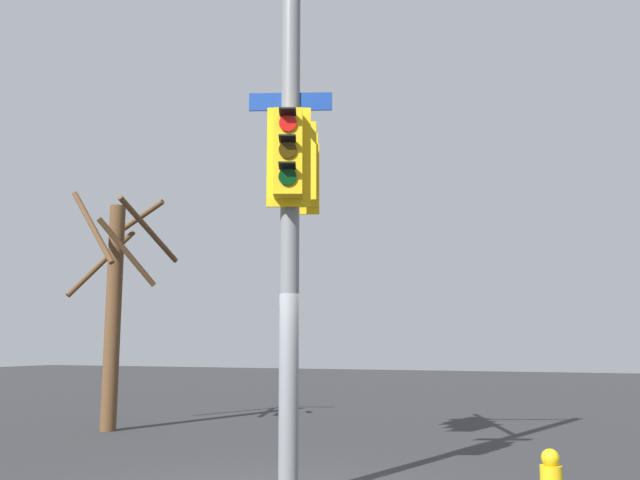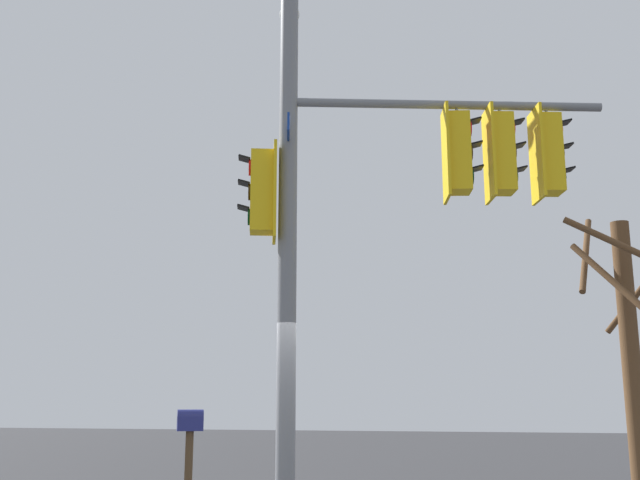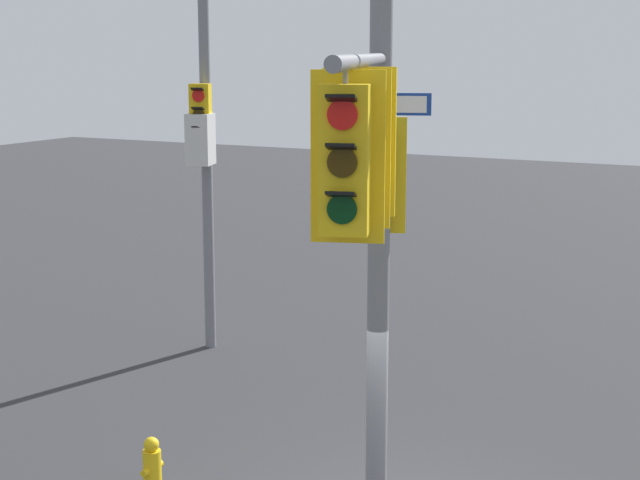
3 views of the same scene
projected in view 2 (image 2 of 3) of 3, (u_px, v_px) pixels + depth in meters
name	position (u px, v px, depth m)	size (l,w,h in m)	color
main_signal_pole_assembly	(370.00, 158.00, 10.50)	(5.30, 3.46, 8.64)	slate
mailbox	(190.00, 427.00, 13.19)	(0.50, 0.43, 1.41)	#4C3823
bare_tree_behind_pole	(628.00, 333.00, 14.45)	(2.15, 2.18, 5.25)	brown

